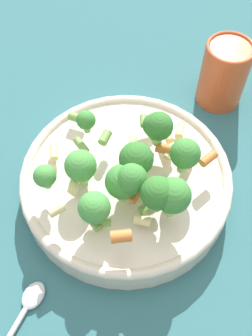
{
  "coord_description": "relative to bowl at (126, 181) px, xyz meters",
  "views": [
    {
      "loc": [
        -0.21,
        -0.2,
        0.5
      ],
      "look_at": [
        0.0,
        0.0,
        0.06
      ],
      "focal_mm": 42.0,
      "sensor_mm": 36.0,
      "label": 1
    }
  ],
  "objects": [
    {
      "name": "pasta_salad",
      "position": [
        -0.01,
        -0.02,
        0.07
      ],
      "size": [
        0.24,
        0.23,
        0.08
      ],
      "color": "#8CB766",
      "rests_on": "bowl"
    },
    {
      "name": "ground_plane",
      "position": [
        0.0,
        0.0,
        -0.03
      ],
      "size": [
        3.0,
        3.0,
        0.0
      ],
      "primitive_type": "plane",
      "color": "#2D6066"
    },
    {
      "name": "bowl",
      "position": [
        0.0,
        0.0,
        0.0
      ],
      "size": [
        0.29,
        0.29,
        0.05
      ],
      "color": "beige",
      "rests_on": "ground_plane"
    },
    {
      "name": "cup",
      "position": [
        0.24,
        0.01,
        0.03
      ],
      "size": [
        0.07,
        0.07,
        0.11
      ],
      "color": "#CC4C23",
      "rests_on": "ground_plane"
    },
    {
      "name": "spoon",
      "position": [
        -0.22,
        -0.03,
        -0.02
      ],
      "size": [
        0.16,
        0.07,
        0.01
      ],
      "rotation": [
        0.0,
        0.0,
        6.61
      ],
      "color": "silver",
      "rests_on": "ground_plane"
    }
  ]
}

